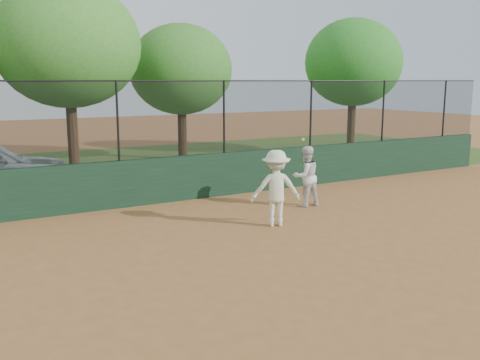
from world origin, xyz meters
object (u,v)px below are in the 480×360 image
player_main (276,188)px  player_second (306,176)px  tree_2 (68,45)px  tree_3 (181,70)px  tree_4 (354,63)px

player_main → player_second: bearing=34.6°
tree_2 → tree_3: bearing=18.4°
tree_2 → tree_4: size_ratio=1.10×
tree_3 → tree_4: 7.50m
tree_3 → tree_4: bearing=-16.2°
tree_3 → tree_2: bearing=-161.6°
tree_4 → tree_3: bearing=163.8°
player_main → tree_2: bearing=104.6°
player_second → tree_4: bearing=-136.7°
tree_2 → tree_3: size_ratio=1.19×
player_main → tree_2: (-2.31, 8.86, 3.49)m
player_main → tree_4: bearing=40.9°
player_second → player_main: 2.09m
tree_4 → player_main: bearing=-139.1°
tree_3 → tree_4: (7.20, -2.09, 0.33)m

